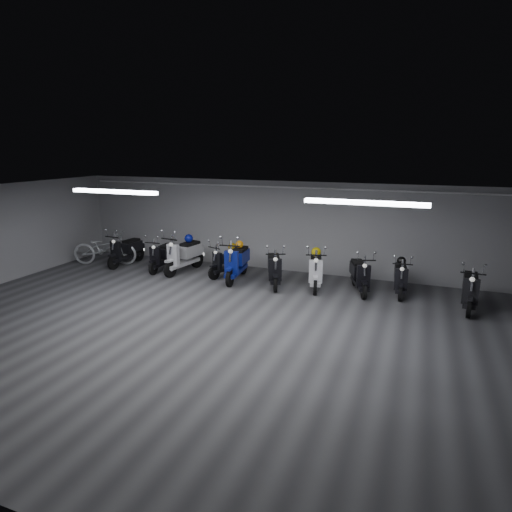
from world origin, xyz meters
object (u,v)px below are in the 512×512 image
at_px(scooter_1, 162,251).
at_px(scooter_7, 360,269).
at_px(scooter_3, 227,257).
at_px(helmet_1, 316,252).
at_px(scooter_8, 401,273).
at_px(helmet_3, 232,247).
at_px(scooter_2, 184,250).
at_px(scooter_0, 125,246).
at_px(scooter_5, 274,263).
at_px(helmet_0, 401,261).
at_px(scooter_4, 237,256).
at_px(scooter_9, 471,283).
at_px(scooter_6, 316,265).
at_px(helmet_2, 189,238).
at_px(bicycle, 105,245).
at_px(helmet_4, 239,244).

bearing_deg(scooter_1, scooter_7, -2.37).
xyz_separation_m(scooter_3, scooter_7, (3.95, -0.09, 0.04)).
bearing_deg(helmet_1, scooter_3, -178.06).
bearing_deg(scooter_8, helmet_1, 175.63).
bearing_deg(helmet_3, scooter_2, -167.74).
bearing_deg(scooter_2, scooter_0, -171.77).
bearing_deg(helmet_3, scooter_5, -20.47).
bearing_deg(helmet_1, helmet_0, 5.86).
bearing_deg(scooter_4, helmet_3, 120.70).
relative_size(scooter_9, helmet_0, 7.31).
relative_size(scooter_4, scooter_6, 1.09).
distance_m(scooter_9, helmet_2, 7.99).
xyz_separation_m(scooter_7, bicycle, (-8.28, -0.16, 0.03)).
xyz_separation_m(scooter_6, helmet_0, (2.20, 0.47, 0.20)).
bearing_deg(scooter_0, scooter_5, 2.00).
bearing_deg(scooter_8, scooter_9, -23.18).
bearing_deg(scooter_8, helmet_2, 175.00).
bearing_deg(scooter_8, helmet_0, 90.00).
bearing_deg(bicycle, helmet_2, -101.83).
relative_size(scooter_3, scooter_5, 0.91).
distance_m(scooter_7, helmet_1, 1.30).
bearing_deg(bicycle, scooter_7, -108.41).
bearing_deg(helmet_0, helmet_3, -178.62).
xyz_separation_m(scooter_9, helmet_2, (-7.96, 0.59, 0.38)).
xyz_separation_m(scooter_2, helmet_0, (6.38, 0.44, 0.14)).
bearing_deg(helmet_2, scooter_8, -0.41).
bearing_deg(bicycle, scooter_1, -106.88).
bearing_deg(helmet_1, scooter_1, -177.12).
relative_size(helmet_2, helmet_3, 1.05).
distance_m(scooter_7, helmet_4, 3.55).
bearing_deg(scooter_2, scooter_7, 9.46).
distance_m(scooter_8, bicycle, 9.32).
xyz_separation_m(scooter_2, scooter_4, (1.86, -0.16, 0.00)).
height_order(scooter_0, helmet_2, scooter_0).
distance_m(scooter_1, helmet_2, 0.95).
bearing_deg(scooter_1, helmet_2, 17.45).
bearing_deg(scooter_7, scooter_9, -27.23).
distance_m(scooter_0, scooter_8, 8.61).
bearing_deg(scooter_9, helmet_2, 179.88).
relative_size(scooter_0, bicycle, 0.85).
xyz_separation_m(scooter_7, helmet_0, (1.01, 0.42, 0.23)).
distance_m(scooter_7, helmet_0, 1.11).
bearing_deg(scooter_0, scooter_2, 4.15).
height_order(bicycle, helmet_0, bicycle).
relative_size(scooter_0, helmet_2, 6.63).
distance_m(scooter_0, scooter_7, 7.58).
bearing_deg(scooter_0, scooter_9, 3.11).
distance_m(scooter_4, helmet_3, 0.62).
xyz_separation_m(scooter_3, helmet_2, (-1.38, 0.15, 0.43)).
relative_size(scooter_3, helmet_0, 6.67).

